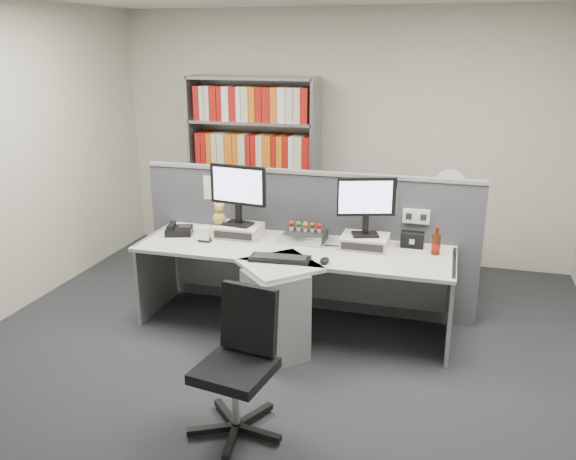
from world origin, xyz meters
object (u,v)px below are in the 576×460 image
(cola_bottle, at_px, (436,244))
(filing_cabinet, at_px, (444,256))
(desk_calendar, at_px, (205,235))
(monitor_right, at_px, (366,202))
(shelving_unit, at_px, (254,171))
(mouse, at_px, (325,260))
(speaker, at_px, (412,240))
(desk_phone, at_px, (178,230))
(desktop_pc, at_px, (306,236))
(office_chair, at_px, (240,359))
(monitor_left, at_px, (238,190))
(keyboard, at_px, (280,258))
(desk_fan, at_px, (450,189))
(desk, at_px, (286,287))

(cola_bottle, xyz_separation_m, filing_cabinet, (0.07, 1.03, -0.46))
(desk_calendar, distance_m, cola_bottle, 1.91)
(monitor_right, bearing_deg, shelving_unit, 134.95)
(mouse, height_order, speaker, speaker)
(desk_phone, xyz_separation_m, shelving_unit, (0.17, 1.56, 0.22))
(cola_bottle, height_order, filing_cabinet, cola_bottle)
(mouse, distance_m, shelving_unit, 2.29)
(speaker, distance_m, filing_cabinet, 1.03)
(desktop_pc, distance_m, office_chair, 1.64)
(desk_phone, bearing_deg, speaker, 6.03)
(monitor_left, xyz_separation_m, desktop_pc, (0.59, 0.03, -0.37))
(desk_calendar, bearing_deg, monitor_right, 9.54)
(monitor_left, height_order, speaker, monitor_left)
(desktop_pc, relative_size, filing_cabinet, 0.48)
(mouse, xyz_separation_m, desk_calendar, (-1.09, 0.23, 0.03))
(desk_calendar, height_order, speaker, desk_calendar)
(monitor_right, bearing_deg, mouse, -117.72)
(shelving_unit, bearing_deg, monitor_left, -76.08)
(mouse, bearing_deg, desktop_pc, 119.25)
(keyboard, relative_size, speaker, 2.56)
(keyboard, relative_size, desk_phone, 1.74)
(desktop_pc, distance_m, desk_phone, 1.13)
(monitor_right, bearing_deg, desk_calendar, -170.46)
(desk_fan, relative_size, office_chair, 0.57)
(desk_phone, xyz_separation_m, desk_fan, (2.27, 1.11, 0.26))
(keyboard, relative_size, mouse, 4.24)
(desk, distance_m, monitor_right, 0.94)
(desk, bearing_deg, office_chair, -87.59)
(desk_phone, height_order, shelving_unit, shelving_unit)
(mouse, distance_m, desk_calendar, 1.11)
(desk_fan, bearing_deg, cola_bottle, -93.81)
(desk, relative_size, mouse, 22.91)
(keyboard, height_order, speaker, speaker)
(keyboard, distance_m, desk_phone, 1.12)
(desk_phone, height_order, speaker, speaker)
(mouse, xyz_separation_m, cola_bottle, (0.81, 0.44, 0.07))
(mouse, relative_size, cola_bottle, 0.49)
(desk_calendar, height_order, filing_cabinet, desk_calendar)
(filing_cabinet, bearing_deg, shelving_unit, 167.93)
(desk_calendar, relative_size, office_chair, 0.14)
(cola_bottle, distance_m, shelving_unit, 2.52)
(desk_phone, bearing_deg, monitor_left, 10.52)
(mouse, distance_m, desk_fan, 1.73)
(desktop_pc, relative_size, mouse, 2.95)
(mouse, bearing_deg, office_chair, -103.67)
(keyboard, height_order, desk_calendar, desk_calendar)
(desk_fan, bearing_deg, monitor_right, -122.12)
(monitor_left, bearing_deg, desktop_pc, 3.01)
(desk_fan, bearing_deg, office_chair, -113.88)
(cola_bottle, bearing_deg, desk_calendar, -173.75)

